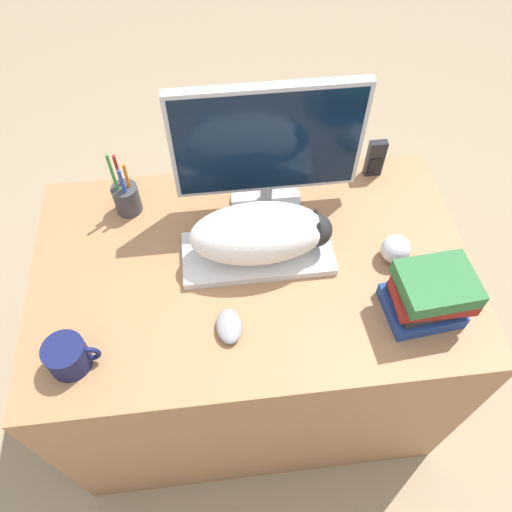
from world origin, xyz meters
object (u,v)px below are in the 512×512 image
at_px(keyboard, 258,254).
at_px(pen_cup, 126,197).
at_px(monitor, 267,148).
at_px(book_stack, 429,296).
at_px(computer_mouse, 229,326).
at_px(baseball, 396,249).
at_px(coffee_mug, 68,356).
at_px(cat, 262,233).
at_px(phone, 375,158).

xyz_separation_m(keyboard, pen_cup, (-0.35, 0.21, 0.04)).
distance_m(monitor, book_stack, 0.56).
bearing_deg(keyboard, monitor, 76.12).
bearing_deg(computer_mouse, baseball, 19.65).
xyz_separation_m(coffee_mug, book_stack, (0.87, 0.04, 0.03)).
height_order(coffee_mug, pen_cup, pen_cup).
xyz_separation_m(computer_mouse, coffee_mug, (-0.38, -0.05, 0.02)).
bearing_deg(monitor, pen_cup, 176.99).
relative_size(cat, coffee_mug, 2.95).
xyz_separation_m(coffee_mug, pen_cup, (0.12, 0.48, 0.01)).
bearing_deg(computer_mouse, book_stack, -0.66).
relative_size(monitor, coffee_mug, 4.00).
bearing_deg(baseball, keyboard, 172.56).
height_order(cat, pen_cup, pen_cup).
bearing_deg(keyboard, phone, 35.32).
bearing_deg(coffee_mug, monitor, 41.03).
bearing_deg(phone, baseball, -94.24).
distance_m(cat, baseball, 0.36).
height_order(cat, phone, cat).
height_order(keyboard, cat, cat).
xyz_separation_m(pen_cup, baseball, (0.72, -0.26, -0.01)).
xyz_separation_m(pen_cup, book_stack, (0.75, -0.43, 0.02)).
bearing_deg(cat, book_stack, -29.81).
distance_m(cat, monitor, 0.23).
bearing_deg(keyboard, computer_mouse, -114.34).
height_order(baseball, book_stack, book_stack).
xyz_separation_m(keyboard, baseball, (0.37, -0.05, 0.03)).
distance_m(pen_cup, book_stack, 0.86).
height_order(keyboard, monitor, monitor).
bearing_deg(monitor, book_stack, -49.90).
xyz_separation_m(keyboard, book_stack, (0.39, -0.22, 0.06)).
bearing_deg(cat, baseball, -7.69).
xyz_separation_m(keyboard, monitor, (0.05, 0.19, 0.20)).
relative_size(monitor, pen_cup, 2.30).
height_order(keyboard, book_stack, book_stack).
xyz_separation_m(cat, book_stack, (0.38, -0.22, -0.03)).
xyz_separation_m(keyboard, cat, (0.01, -0.00, 0.09)).
xyz_separation_m(monitor, pen_cup, (-0.40, 0.02, -0.16)).
xyz_separation_m(baseball, book_stack, (0.03, -0.17, 0.03)).
bearing_deg(phone, coffee_mug, -148.10).
distance_m(coffee_mug, phone, 1.02).
bearing_deg(keyboard, pen_cup, 148.95).
bearing_deg(pen_cup, baseball, -19.92).
distance_m(monitor, coffee_mug, 0.71).
xyz_separation_m(computer_mouse, phone, (0.49, 0.49, 0.05)).
bearing_deg(monitor, computer_mouse, -109.54).
height_order(keyboard, coffee_mug, coffee_mug).
height_order(monitor, book_stack, monitor).
xyz_separation_m(monitor, phone, (0.34, 0.08, -0.15)).
bearing_deg(pen_cup, phone, 4.86).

